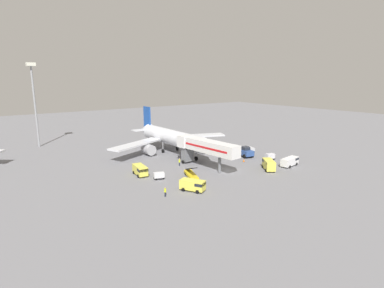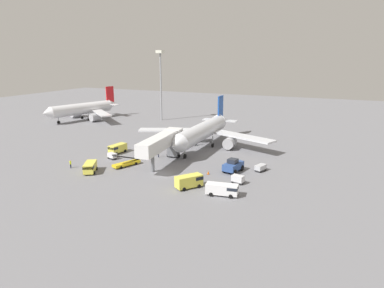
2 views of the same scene
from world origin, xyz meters
name	(u,v)px [view 1 (image 1 of 2)]	position (x,y,z in m)	size (l,w,h in m)	color
ground_plane	(229,171)	(0.00, 0.00, 0.00)	(300.00, 300.00, 0.00)	slate
airplane_at_gate	(171,138)	(-0.81, 23.22, 4.14)	(37.83, 35.19, 11.95)	silver
jet_bridge	(203,147)	(-3.01, 5.47, 5.03)	(4.80, 18.11, 6.80)	silver
pushback_tug	(245,152)	(12.44, 7.03, 1.31)	(3.53, 5.37, 2.80)	#2D4C8E
belt_loader_truck	(191,174)	(-9.69, 1.16, 0.76)	(3.78, 6.54, 3.09)	yellow
service_van_near_center	(269,164)	(8.03, -4.75, 1.32)	(4.49, 5.14, 2.33)	#E5DB4C
service_van_far_center	(140,170)	(-17.67, 8.89, 1.22)	(2.68, 5.00, 2.14)	#E5DB4C
service_van_far_left	(193,185)	(-13.98, -5.43, 1.18)	(4.02, 5.03, 2.06)	#E5DB4C
service_van_outer_left	(290,161)	(14.66, -5.68, 1.16)	(5.66, 2.76, 2.02)	white
baggage_cart_mid_center	(270,156)	(15.32, 0.87, 0.87)	(2.41, 1.71, 1.58)	#38383D
baggage_cart_mid_right	(251,149)	(17.52, 9.77, 0.75)	(2.15, 2.92, 1.33)	#38383D
baggage_cart_near_left	(159,176)	(-15.73, 4.24, 0.78)	(2.43, 1.84, 1.41)	#38383D
ground_crew_worker_foreground	(179,162)	(-6.78, 9.98, 0.97)	(0.49, 0.49, 1.84)	#1E2333
ground_crew_worker_midground	(165,192)	(-19.72, -4.81, 0.93)	(0.36, 0.36, 1.77)	#1E2333
safety_cone_alpha	(244,160)	(8.40, 3.43, 0.38)	(0.51, 0.51, 0.77)	black
apron_light_mast	(33,89)	(-29.90, 53.07, 17.48)	(2.40, 2.40, 25.10)	#93969B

